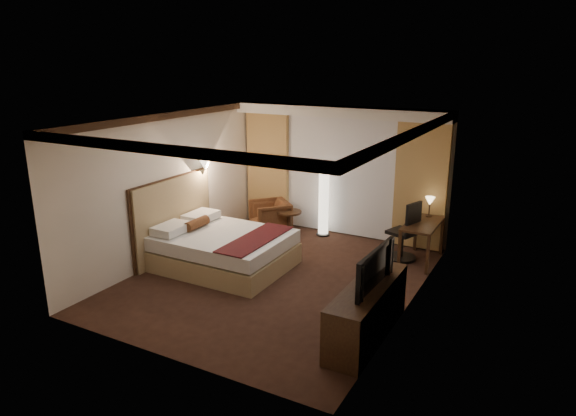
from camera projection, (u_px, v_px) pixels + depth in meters
The scene contains 21 objects.
floor at pixel (277, 278), 8.76m from camera, with size 4.50×5.50×0.01m, color black.
ceiling at pixel (276, 119), 8.00m from camera, with size 4.50×5.50×0.01m, color white.
back_wall at pixel (342, 171), 10.70m from camera, with size 4.50×0.02×2.70m, color beige.
left_wall at pixel (170, 187), 9.41m from camera, with size 0.02×5.50×2.70m, color beige.
right_wall at pixel (413, 223), 7.35m from camera, with size 0.02×5.50×2.70m, color beige.
crown_molding at pixel (276, 123), 8.01m from camera, with size 4.50×5.50×0.12m, color black, non-canonical shape.
soffit at pixel (339, 111), 10.13m from camera, with size 4.50×0.50×0.20m, color white.
curtain_sheer at pixel (340, 176), 10.66m from camera, with size 2.48×0.04×2.45m, color silver.
curtain_left_drape at pixel (268, 169), 11.38m from camera, with size 1.00×0.14×2.45m, color tan.
curtain_right_drape at pixel (421, 186), 9.83m from camera, with size 1.00×0.14×2.45m, color tan.
wall_sconce at pixel (205, 165), 9.99m from camera, with size 0.24×0.24×0.24m, color white, non-canonical shape.
bed at pixel (224, 250), 9.16m from camera, with size 2.22×1.74×0.65m, color white, non-canonical shape.
headboard at pixel (174, 218), 9.55m from camera, with size 0.12×2.04×1.50m, color tan, non-canonical shape.
armchair at pixel (270, 215), 10.93m from camera, with size 0.75×0.71×0.78m, color #4D2717.
side_table at pixel (289, 224), 10.72m from camera, with size 0.51×0.51×0.56m, color black, non-canonical shape.
floor_lamp at pixel (324, 204), 10.72m from camera, with size 0.28×0.28×1.35m, color white, non-canonical shape.
desk at pixel (421, 242), 9.39m from camera, with size 0.55×1.17×0.75m, color black, non-canonical shape.
desk_lamp at pixel (429, 208), 9.60m from camera, with size 0.18×0.18×0.34m, color #FFD899, non-canonical shape.
office_chair at pixel (403, 230), 9.45m from camera, with size 0.55×0.55×1.14m, color black, non-canonical shape.
dresser at pixel (367, 311), 6.84m from camera, with size 0.50×1.91×0.74m, color black, non-canonical shape.
television at pixel (367, 262), 6.65m from camera, with size 1.17×0.67×0.15m, color black.
Camera 1 is at (4.01, -7.00, 3.62)m, focal length 32.00 mm.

